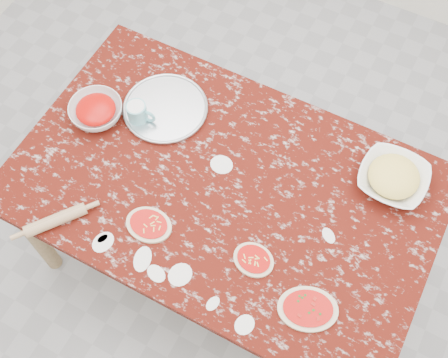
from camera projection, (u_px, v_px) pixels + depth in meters
ground at (224, 255)px, 2.80m from camera, size 4.00×4.00×0.00m
worktable at (224, 195)px, 2.21m from camera, size 1.60×1.00×0.75m
pizza_tray at (165, 109)px, 2.30m from camera, size 0.38×0.38×0.01m
sauce_bowl at (96, 111)px, 2.26m from camera, size 0.28×0.28×0.07m
cheese_bowl at (393, 179)px, 2.12m from camera, size 0.26×0.26×0.06m
flour_mug at (138, 113)px, 2.24m from camera, size 0.12×0.08×0.09m
pizza_left at (149, 225)px, 2.05m from camera, size 0.18×0.15×0.02m
pizza_mid at (254, 260)px, 1.99m from camera, size 0.16×0.13×0.02m
pizza_right at (308, 309)px, 1.91m from camera, size 0.25×0.22×0.02m
rolling_pin at (56, 220)px, 2.05m from camera, size 0.17×0.21×0.05m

